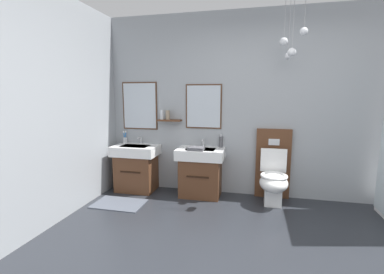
# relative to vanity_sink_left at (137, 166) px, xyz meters

# --- Properties ---
(wall_back) EXTENTS (5.05, 0.63, 2.64)m
(wall_back) POSITION_rel_vanity_sink_left_xyz_m (1.95, 0.26, 0.95)
(wall_back) COLOR #999EA3
(wall_back) RESTS_ON ground
(bath_mat) EXTENTS (0.68, 0.44, 0.01)m
(bath_mat) POSITION_rel_vanity_sink_left_xyz_m (-0.00, -0.59, -0.37)
(bath_mat) COLOR #474C56
(bath_mat) RESTS_ON ground
(vanity_sink_left) EXTENTS (0.68, 0.47, 0.71)m
(vanity_sink_left) POSITION_rel_vanity_sink_left_xyz_m (0.00, 0.00, 0.00)
(vanity_sink_left) COLOR #56331E
(vanity_sink_left) RESTS_ON ground
(tap_on_left_sink) EXTENTS (0.03, 0.13, 0.11)m
(tap_on_left_sink) POSITION_rel_vanity_sink_left_xyz_m (-0.00, 0.17, 0.40)
(tap_on_left_sink) COLOR silver
(tap_on_left_sink) RESTS_ON vanity_sink_left
(vanity_sink_right) EXTENTS (0.68, 0.47, 0.71)m
(vanity_sink_right) POSITION_rel_vanity_sink_left_xyz_m (1.02, 0.00, 0.00)
(vanity_sink_right) COLOR #56331E
(vanity_sink_right) RESTS_ON ground
(tap_on_right_sink) EXTENTS (0.03, 0.13, 0.11)m
(tap_on_right_sink) POSITION_rel_vanity_sink_left_xyz_m (1.02, 0.17, 0.40)
(tap_on_right_sink) COLOR silver
(tap_on_right_sink) RESTS_ON vanity_sink_right
(toilet) EXTENTS (0.48, 0.62, 1.00)m
(toilet) POSITION_rel_vanity_sink_left_xyz_m (2.04, -0.00, 0.00)
(toilet) COLOR #56331E
(toilet) RESTS_ON ground
(toothbrush_cup) EXTENTS (0.07, 0.07, 0.20)m
(toothbrush_cup) POSITION_rel_vanity_sink_left_xyz_m (-0.26, 0.16, 0.39)
(toothbrush_cup) COLOR silver
(toothbrush_cup) RESTS_ON vanity_sink_left
(soap_dispenser) EXTENTS (0.06, 0.06, 0.20)m
(soap_dispenser) POSITION_rel_vanity_sink_left_xyz_m (1.29, 0.17, 0.42)
(soap_dispenser) COLOR #4C4C51
(soap_dispenser) RESTS_ON vanity_sink_right
(folded_hand_towel) EXTENTS (0.22, 0.16, 0.04)m
(folded_hand_towel) POSITION_rel_vanity_sink_left_xyz_m (0.98, -0.14, 0.35)
(folded_hand_towel) COLOR #47474C
(folded_hand_towel) RESTS_ON vanity_sink_right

